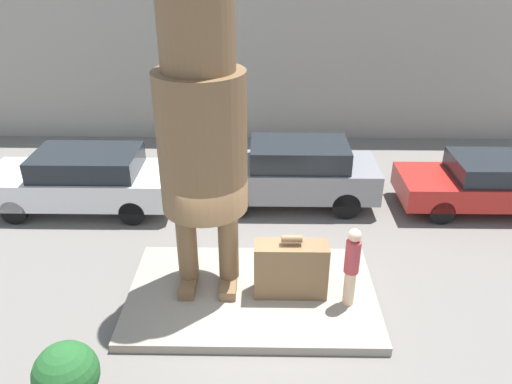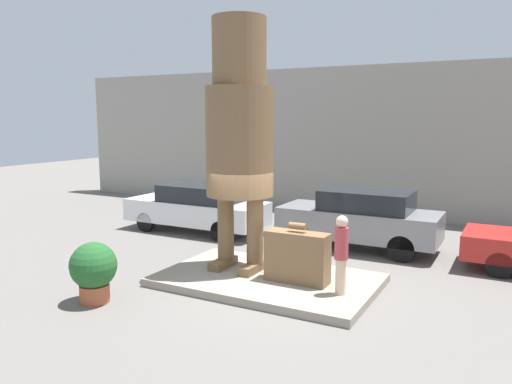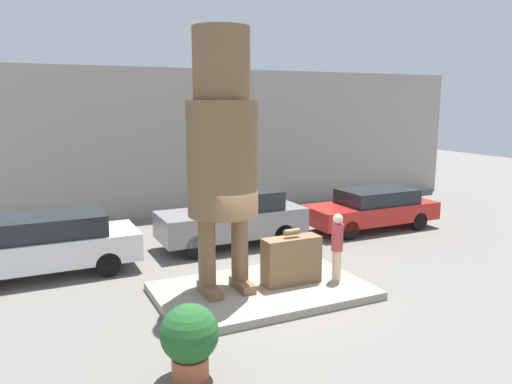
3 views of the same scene
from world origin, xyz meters
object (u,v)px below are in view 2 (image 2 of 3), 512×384
Objects in this scene: statue_figure at (240,126)px; parked_car_grey at (360,218)px; parked_car_white at (198,207)px; tourist at (341,251)px; planter_pot at (94,269)px; giant_suitcase at (297,257)px.

statue_figure is 1.28× the size of parked_car_grey.
parked_car_white is (-3.55, 3.36, -2.72)m from statue_figure.
tourist is 1.30× the size of planter_pot.
parked_car_grey is 7.51m from planter_pot.
statue_figure is 4.61× the size of planter_pot.
parked_car_white is (-6.22, 3.93, -0.25)m from tourist.
parked_car_grey is 3.59× the size of planter_pot.
statue_figure reaches higher than giant_suitcase.
giant_suitcase is 1.11× the size of planter_pot.
statue_figure is 4.43m from planter_pot.
statue_figure is 3.69m from tourist.
parked_car_white is 3.76× the size of planter_pot.
tourist is at bearing 147.71° from parked_car_white.
statue_figure reaches higher than parked_car_white.
giant_suitcase is 0.31× the size of parked_car_grey.
parked_car_grey is at bearing 61.76° from planter_pot.
planter_pot is at bearing -152.13° from tourist.
tourist is at bearing 101.56° from parked_car_grey.
parked_car_grey is at bearing 101.56° from tourist.
parked_car_white is at bearing 105.99° from planter_pot.
parked_car_white is at bearing 144.66° from giant_suitcase.
planter_pot is at bearing 61.76° from parked_car_grey.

